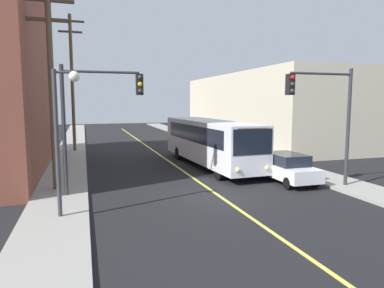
% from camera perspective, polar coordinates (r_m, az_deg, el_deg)
% --- Properties ---
extents(ground_plane, '(120.00, 120.00, 0.00)m').
position_cam_1_polar(ground_plane, '(16.89, 4.65, -8.54)').
color(ground_plane, black).
extents(sidewalk_left, '(2.50, 90.00, 0.15)m').
position_cam_1_polar(sidewalk_left, '(25.53, -19.53, -3.49)').
color(sidewalk_left, gray).
rests_on(sidewalk_left, ground).
extents(sidewalk_right, '(2.50, 90.00, 0.15)m').
position_cam_1_polar(sidewalk_right, '(28.77, 10.71, -2.09)').
color(sidewalk_right, gray).
rests_on(sidewalk_right, ground).
extents(lane_stripe_center, '(0.16, 60.00, 0.01)m').
position_cam_1_polar(lane_stripe_center, '(31.04, -5.65, -1.48)').
color(lane_stripe_center, '#D8CC4C').
rests_on(lane_stripe_center, ground).
extents(building_right_warehouse, '(12.00, 25.85, 7.40)m').
position_cam_1_polar(building_right_warehouse, '(40.91, 13.13, 5.56)').
color(building_right_warehouse, beige).
rests_on(building_right_warehouse, ground).
extents(city_bus, '(3.13, 12.25, 3.20)m').
position_cam_1_polar(city_bus, '(24.38, 2.83, 0.57)').
color(city_bus, silver).
rests_on(city_bus, ground).
extents(parked_car_white, '(1.83, 4.40, 1.62)m').
position_cam_1_polar(parked_car_white, '(20.36, 14.99, -3.67)').
color(parked_car_white, silver).
rests_on(parked_car_white, ground).
extents(parked_car_black, '(1.89, 4.43, 1.62)m').
position_cam_1_polar(parked_car_black, '(26.91, 7.24, -0.98)').
color(parked_car_black, black).
rests_on(parked_car_black, ground).
extents(parked_car_silver, '(1.94, 4.45, 1.62)m').
position_cam_1_polar(parked_car_silver, '(33.26, 2.04, 0.56)').
color(parked_car_silver, '#B7B7BC').
rests_on(parked_car_silver, ground).
extents(utility_pole_near, '(2.40, 0.28, 9.68)m').
position_cam_1_polar(utility_pole_near, '(18.56, -21.82, 9.49)').
color(utility_pole_near, brown).
rests_on(utility_pole_near, sidewalk_left).
extents(utility_pole_mid, '(2.40, 0.28, 11.85)m').
position_cam_1_polar(utility_pole_mid, '(33.18, -18.85, 10.16)').
color(utility_pole_mid, brown).
rests_on(utility_pole_mid, sidewalk_left).
extents(traffic_signal_left_corner, '(3.75, 0.48, 6.00)m').
position_cam_1_polar(traffic_signal_left_corner, '(17.08, -14.98, 6.04)').
color(traffic_signal_left_corner, '#2D2D33').
rests_on(traffic_signal_left_corner, sidewalk_left).
extents(traffic_signal_right_corner, '(3.75, 0.48, 6.00)m').
position_cam_1_polar(traffic_signal_right_corner, '(18.83, 20.59, 5.89)').
color(traffic_signal_right_corner, '#2D2D33').
rests_on(traffic_signal_right_corner, sidewalk_right).
extents(street_lamp_left, '(0.98, 0.40, 5.50)m').
position_cam_1_polar(street_lamp_left, '(13.93, -20.23, 3.42)').
color(street_lamp_left, '#38383D').
rests_on(street_lamp_left, sidewalk_left).
extents(fire_hydrant, '(0.44, 0.26, 0.84)m').
position_cam_1_polar(fire_hydrant, '(25.28, 13.87, -2.22)').
color(fire_hydrant, red).
rests_on(fire_hydrant, sidewalk_right).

